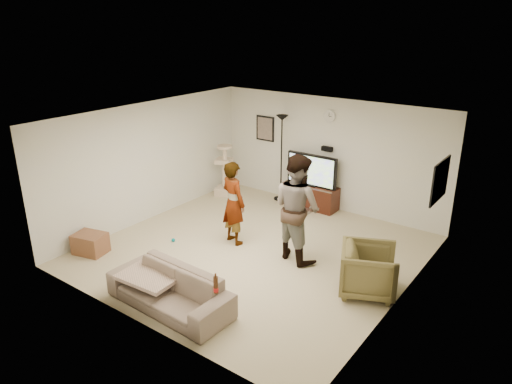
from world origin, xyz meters
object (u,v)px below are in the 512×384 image
Objects in this scene: tv_stand at (311,196)px; armchair at (368,270)px; floor_lamp at (281,158)px; sofa at (169,290)px; cat_tree at (224,170)px; side_table at (90,243)px; tv at (312,170)px; person_right at (297,208)px; person_left at (233,203)px; beer_bottle at (216,285)px.

armchair is at bearing -45.63° from tv_stand.
floor_lamp is 4.92m from sofa.
cat_tree is 2.25× the size of side_table.
sofa is at bearing -86.22° from tv_stand.
cat_tree reaches higher than tv.
person_right reaches higher than tv_stand.
sofa is (0.31, -4.72, 0.03)m from tv_stand.
tv_stand is at bearing -81.25° from person_left.
floor_lamp is at bearing 73.27° from side_table.
person_right reaches higher than side_table.
cat_tree is 3.55m from person_right.
beer_bottle reaches higher than sofa.
floor_lamp is at bearing -62.10° from person_left.
person_left is 6.49× the size of beer_bottle.
armchair reaches higher than sofa.
sofa is at bearing -76.48° from floor_lamp.
cat_tree is 1.48× the size of armchair.
tv is at bearing 104.72° from beer_bottle.
person_right is at bearing -66.09° from tv.
tv is 0.60× the size of floor_lamp.
tv is at bearing 0.00° from tv_stand.
floor_lamp is 1.25× the size of person_left.
person_left is 0.84× the size of person_right.
person_left is 2.74m from side_table.
beer_bottle is at bearing 1.64° from sofa.
person_right is (1.00, -2.26, 0.71)m from tv_stand.
person_right is 2.49m from beer_bottle.
tv_stand is at bearing -1.02° from floor_lamp.
armchair reaches higher than tv_stand.
sofa is (0.61, -2.29, -0.52)m from person_left.
tv is 2.47m from person_right.
armchair is 1.52× the size of side_table.
tv_stand is at bearing 0.00° from tv.
floor_lamp reaches higher than armchair.
tv is 0.63× the size of person_right.
person_right is 3.42× the size of side_table.
armchair reaches higher than side_table.
armchair is 5.00m from side_table.
person_left is (-0.29, -2.43, -0.08)m from tv.
person_right reaches higher than tv.
tv is at bearing -49.20° from person_right.
tv_stand is 2.20m from cat_tree.
person_left is at bearing -96.87° from tv.
armchair is (4.63, -2.03, -0.25)m from cat_tree.
person_right reaches higher than armchair.
person_right is at bearing -156.70° from person_left.
tv_stand is 2.51m from person_left.
cat_tree is 0.63× the size of sofa.
sofa is 2.48m from side_table.
tv is at bearing -1.02° from floor_lamp.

